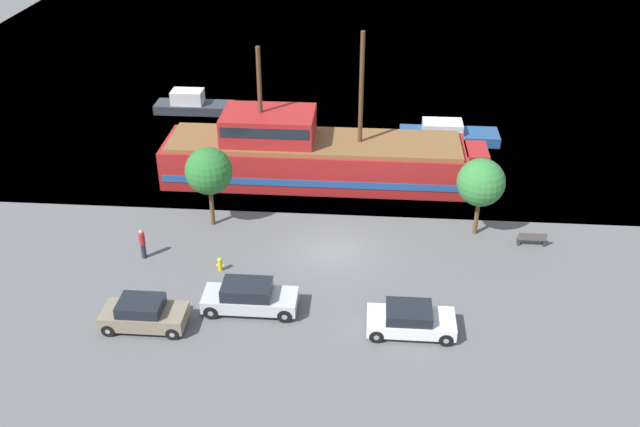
{
  "coord_description": "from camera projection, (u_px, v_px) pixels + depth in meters",
  "views": [
    {
      "loc": [
        1.81,
        -32.74,
        21.26
      ],
      "look_at": [
        -0.87,
        2.0,
        1.2
      ],
      "focal_mm": 40.0,
      "sensor_mm": 36.0,
      "label": 1
    }
  ],
  "objects": [
    {
      "name": "ground_plane",
      "position": [
        333.0,
        251.0,
        39.02
      ],
      "size": [
        160.0,
        160.0,
        0.0
      ],
      "primitive_type": "plane",
      "color": "#5B5B5E"
    },
    {
      "name": "water_surface",
      "position": [
        358.0,
        31.0,
        77.03
      ],
      "size": [
        80.0,
        80.0,
        0.0
      ],
      "primitive_type": "plane",
      "color": "teal",
      "rests_on": "ground"
    },
    {
      "name": "pirate_ship",
      "position": [
        311.0,
        155.0,
        45.68
      ],
      "size": [
        20.53,
        4.79,
        9.8
      ],
      "color": "#A31E1E",
      "rests_on": "water_surface"
    },
    {
      "name": "moored_boat_dockside",
      "position": [
        447.0,
        134.0,
        51.56
      ],
      "size": [
        7.08,
        2.33,
        1.47
      ],
      "color": "navy",
      "rests_on": "water_surface"
    },
    {
      "name": "moored_boat_outer",
      "position": [
        192.0,
        104.0,
        56.42
      ],
      "size": [
        6.12,
        2.01,
        1.76
      ],
      "color": "#2D333D",
      "rests_on": "water_surface"
    },
    {
      "name": "parked_car_curb_front",
      "position": [
        410.0,
        320.0,
        32.73
      ],
      "size": [
        4.06,
        1.95,
        1.36
      ],
      "color": "white",
      "rests_on": "ground_plane"
    },
    {
      "name": "parked_car_curb_mid",
      "position": [
        249.0,
        297.0,
        34.12
      ],
      "size": [
        4.53,
        1.82,
        1.52
      ],
      "color": "#B7BCC6",
      "rests_on": "ground_plane"
    },
    {
      "name": "parked_car_curb_rear",
      "position": [
        144.0,
        314.0,
        33.05
      ],
      "size": [
        3.88,
        1.83,
        1.47
      ],
      "color": "#7F705B",
      "rests_on": "ground_plane"
    },
    {
      "name": "fire_hydrant",
      "position": [
        220.0,
        264.0,
        37.22
      ],
      "size": [
        0.42,
        0.25,
        0.76
      ],
      "color": "yellow",
      "rests_on": "ground_plane"
    },
    {
      "name": "bench_promenade_east",
      "position": [
        532.0,
        239.0,
        39.33
      ],
      "size": [
        1.53,
        0.45,
        0.85
      ],
      "color": "#4C4742",
      "rests_on": "ground_plane"
    },
    {
      "name": "pedestrian_walking_near",
      "position": [
        143.0,
        244.0,
        38.04
      ],
      "size": [
        0.32,
        0.32,
        1.73
      ],
      "color": "#232838",
      "rests_on": "ground_plane"
    },
    {
      "name": "tree_row_east",
      "position": [
        209.0,
        171.0,
        39.85
      ],
      "size": [
        2.68,
        2.68,
        4.79
      ],
      "color": "brown",
      "rests_on": "ground_plane"
    },
    {
      "name": "tree_row_mideast",
      "position": [
        481.0,
        183.0,
        39.03
      ],
      "size": [
        2.66,
        2.66,
        4.6
      ],
      "color": "brown",
      "rests_on": "ground_plane"
    }
  ]
}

